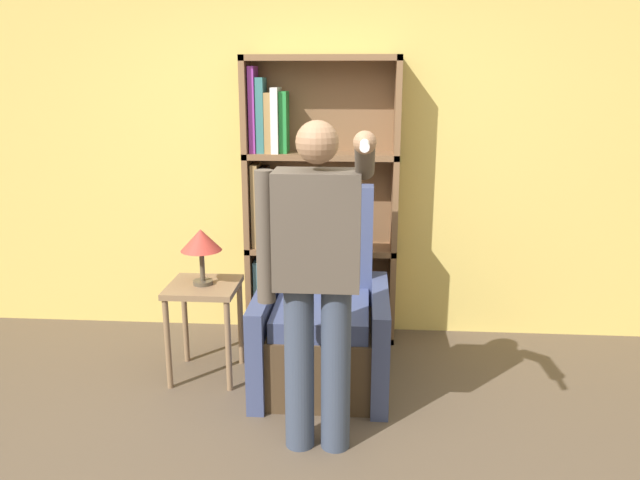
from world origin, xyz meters
TOP-DOWN VIEW (x-y plane):
  - wall_back at (0.00, 2.03)m, footprint 8.00×0.06m
  - bookcase at (-0.12, 1.87)m, footprint 1.06×0.28m
  - armchair at (0.07, 1.17)m, footprint 0.80×0.84m
  - person_standing at (0.09, 0.43)m, footprint 0.56×0.78m
  - side_table at (-0.68, 1.17)m, footprint 0.43×0.43m
  - table_lamp at (-0.68, 1.17)m, footprint 0.25×0.25m

SIDE VIEW (x-z plane):
  - armchair at x=0.07m, z-range -0.23..0.97m
  - side_table at x=-0.68m, z-range 0.19..0.81m
  - table_lamp at x=-0.68m, z-range 0.71..1.06m
  - person_standing at x=0.09m, z-range 0.12..1.79m
  - bookcase at x=-0.12m, z-range -0.02..1.98m
  - wall_back at x=0.00m, z-range 0.00..2.80m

